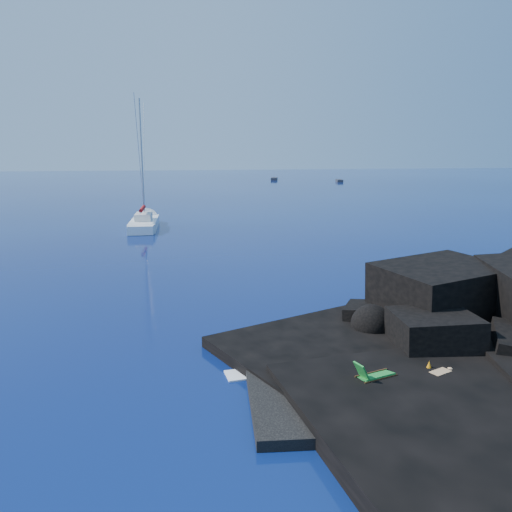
{
  "coord_description": "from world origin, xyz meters",
  "views": [
    {
      "loc": [
        -2.3,
        -13.86,
        7.98
      ],
      "look_at": [
        2.97,
        13.93,
        2.0
      ],
      "focal_mm": 35.0,
      "sensor_mm": 36.0,
      "label": 1
    }
  ],
  "objects_px": {
    "sunbather": "(440,374)",
    "distant_boat_a": "(274,180)",
    "sailboat": "(145,228)",
    "distant_boat_b": "(339,182)",
    "marker_cone": "(429,368)",
    "deck_chair": "(376,371)"
  },
  "relations": [
    {
      "from": "deck_chair",
      "to": "distant_boat_b",
      "type": "height_order",
      "value": "deck_chair"
    },
    {
      "from": "sailboat",
      "to": "distant_boat_b",
      "type": "relative_size",
      "value": 2.83
    },
    {
      "from": "marker_cone",
      "to": "distant_boat_b",
      "type": "xyz_separation_m",
      "value": [
        37.11,
        110.74,
        -0.61
      ]
    },
    {
      "from": "sailboat",
      "to": "marker_cone",
      "type": "xyz_separation_m",
      "value": [
        10.75,
        -38.65,
        0.61
      ]
    },
    {
      "from": "deck_chair",
      "to": "sunbather",
      "type": "relative_size",
      "value": 0.69
    },
    {
      "from": "marker_cone",
      "to": "distant_boat_a",
      "type": "xyz_separation_m",
      "value": [
        22.23,
        122.19,
        -0.61
      ]
    },
    {
      "from": "distant_boat_a",
      "to": "distant_boat_b",
      "type": "distance_m",
      "value": 18.77
    },
    {
      "from": "sailboat",
      "to": "sunbather",
      "type": "height_order",
      "value": "sailboat"
    },
    {
      "from": "distant_boat_a",
      "to": "sailboat",
      "type": "bearing_deg",
      "value": -95.41
    },
    {
      "from": "sunbather",
      "to": "distant_boat_b",
      "type": "distance_m",
      "value": 117.09
    },
    {
      "from": "sailboat",
      "to": "distant_boat_b",
      "type": "xyz_separation_m",
      "value": [
        47.86,
        72.09,
        0.0
      ]
    },
    {
      "from": "deck_chair",
      "to": "distant_boat_a",
      "type": "bearing_deg",
      "value": 62.54
    },
    {
      "from": "sunbather",
      "to": "distant_boat_b",
      "type": "relative_size",
      "value": 0.43
    },
    {
      "from": "sailboat",
      "to": "deck_chair",
      "type": "bearing_deg",
      "value": -74.43
    },
    {
      "from": "sailboat",
      "to": "marker_cone",
      "type": "height_order",
      "value": "sailboat"
    },
    {
      "from": "distant_boat_a",
      "to": "distant_boat_b",
      "type": "height_order",
      "value": "distant_boat_a"
    },
    {
      "from": "marker_cone",
      "to": "sunbather",
      "type": "bearing_deg",
      "value": -60.91
    },
    {
      "from": "deck_chair",
      "to": "marker_cone",
      "type": "bearing_deg",
      "value": -8.22
    },
    {
      "from": "marker_cone",
      "to": "sailboat",
      "type": "bearing_deg",
      "value": 105.54
    },
    {
      "from": "sunbather",
      "to": "marker_cone",
      "type": "distance_m",
      "value": 0.44
    },
    {
      "from": "marker_cone",
      "to": "distant_boat_a",
      "type": "bearing_deg",
      "value": 79.69
    },
    {
      "from": "sunbather",
      "to": "distant_boat_a",
      "type": "height_order",
      "value": "sunbather"
    }
  ]
}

